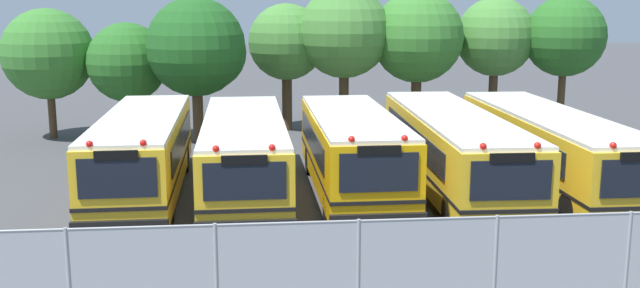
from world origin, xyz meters
The scene contains 15 objects.
ground_plane centered at (0.00, 0.00, 0.00)m, with size 160.00×160.00×0.00m, color #424244.
school_bus_0 centered at (-6.49, 0.16, 1.43)m, with size 2.58×10.12×2.71m.
school_bus_1 centered at (-3.32, 0.13, 1.37)m, with size 2.68×10.63×2.59m.
school_bus_2 centered at (0.11, -0.22, 1.43)m, with size 2.61×9.42×2.72m.
school_bus_3 centered at (3.36, -0.17, 1.41)m, with size 2.79×11.62×2.68m.
school_bus_4 centered at (6.58, -0.18, 1.39)m, with size 2.60×11.57×2.64m.
tree_0 centered at (-11.91, 10.62, 3.71)m, with size 4.01×4.01×5.77m.
tree_1 centered at (-8.52, 9.93, 3.43)m, with size 3.48×3.48×5.17m.
tree_2 centered at (-5.21, 8.98, 4.06)m, with size 4.26×4.23×6.27m.
tree_3 centered at (-1.23, 11.63, 4.17)m, with size 3.57×3.57×5.97m.
tree_4 centered at (1.15, 10.79, 4.76)m, with size 4.21×4.21×6.76m.
tree_5 centered at (4.56, 10.71, 4.46)m, with size 4.25×4.25×6.56m.
tree_6 centered at (8.60, 11.37, 4.36)m, with size 3.75×3.75×6.26m.
tree_7 centered at (11.61, 10.48, 4.40)m, with size 3.76×3.76×6.32m.
chainlink_fence centered at (0.21, -9.72, 1.08)m, with size 18.67×0.07×2.09m.
Camera 1 is at (-3.08, -22.55, 6.09)m, focal length 40.76 mm.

